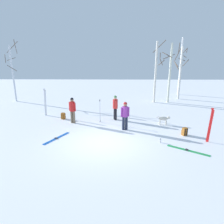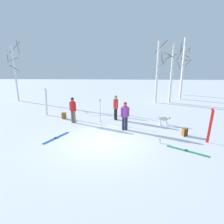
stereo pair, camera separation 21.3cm
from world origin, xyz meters
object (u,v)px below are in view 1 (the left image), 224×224
object	(u,v)px
ski_pair_planted_0	(45,102)
ski_pair_planted_1	(210,125)
ski_pair_lying_0	(57,138)
birch_tree_3	(180,73)
backpack_1	(185,132)
birch_tree_4	(181,66)
person_2	(72,109)
birch_tree_2	(170,72)
ski_poles_0	(100,110)
water_bottle_0	(160,141)
ski_pair_lying_1	(188,150)
person_0	(125,114)
birch_tree_1	(156,71)
birch_tree_0	(13,72)
dog	(164,119)
backpack_0	(63,116)
person_1	(115,106)

from	to	relation	value
ski_pair_planted_0	ski_pair_planted_1	bearing A→B (deg)	-24.95
ski_pair_lying_0	birch_tree_3	distance (m)	14.67
backpack_1	birch_tree_4	world-z (taller)	birch_tree_4
person_2	birch_tree_2	bearing A→B (deg)	38.38
ski_poles_0	water_bottle_0	world-z (taller)	ski_poles_0
backpack_1	ski_pair_lying_1	bearing A→B (deg)	-104.39
person_0	birch_tree_1	world-z (taller)	birch_tree_1
person_2	ski_pair_lying_1	xyz separation A→B (m)	(6.20, -3.88, -0.97)
person_0	ski_pair_planted_0	world-z (taller)	ski_pair_planted_0
person_0	ski_poles_0	xyz separation A→B (m)	(-1.59, 1.38, -0.16)
birch_tree_0	birch_tree_4	distance (m)	17.83
backpack_1	water_bottle_0	distance (m)	1.87
ski_pair_lying_1	birch_tree_3	size ratio (longest dim) A/B	0.32
backpack_1	birch_tree_4	size ratio (longest dim) A/B	0.07
ski_pair_planted_0	backpack_1	distance (m)	9.85
person_0	ski_pair_lying_1	bearing A→B (deg)	-43.54
dog	birch_tree_1	distance (m)	7.05
backpack_1	birch_tree_0	distance (m)	16.46
dog	birch_tree_4	size ratio (longest dim) A/B	0.14
person_2	backpack_0	distance (m)	1.44
birch_tree_0	dog	bearing A→B (deg)	-27.66
person_1	person_2	size ratio (longest dim) A/B	1.00
backpack_0	birch_tree_3	xyz separation A→B (m)	(10.32, 7.16, 2.51)
water_bottle_0	ski_pair_lying_0	bearing A→B (deg)	175.19
dog	ski_pair_lying_0	size ratio (longest dim) A/B	0.52
backpack_1	birch_tree_1	distance (m)	8.75
dog	ski_poles_0	world-z (taller)	ski_poles_0
water_bottle_0	birch_tree_4	world-z (taller)	birch_tree_4
birch_tree_1	ski_pair_planted_0	bearing A→B (deg)	-153.16
backpack_1	birch_tree_3	world-z (taller)	birch_tree_3
person_1	person_0	bearing A→B (deg)	-73.54
birch_tree_2	birch_tree_3	bearing A→B (deg)	48.65
birch_tree_2	ski_pair_lying_1	bearing A→B (deg)	-99.72
ski_pair_lying_0	ski_poles_0	bearing A→B (deg)	52.14
backpack_0	birch_tree_0	world-z (taller)	birch_tree_0
ski_poles_0	backpack_1	size ratio (longest dim) A/B	3.52
ski_poles_0	birch_tree_4	distance (m)	13.67
birch_tree_3	birch_tree_4	bearing A→B (deg)	72.47
ski_pair_planted_0	birch_tree_2	distance (m)	11.46
birch_tree_3	ski_pair_planted_1	bearing A→B (deg)	-99.73
ski_pair_lying_1	ski_poles_0	size ratio (longest dim) A/B	1.10
birch_tree_0	backpack_0	bearing A→B (deg)	-42.78
person_0	birch_tree_2	world-z (taller)	birch_tree_2
water_bottle_0	backpack_0	bearing A→B (deg)	147.07
ski_pair_lying_1	water_bottle_0	bearing A→B (deg)	142.13
person_1	ski_pair_lying_1	bearing A→B (deg)	-53.80
person_2	ski_poles_0	size ratio (longest dim) A/B	1.11
backpack_1	birch_tree_0	size ratio (longest dim) A/B	0.08
ski_poles_0	birch_tree_1	bearing A→B (deg)	51.78
dog	birch_tree_1	bearing A→B (deg)	84.15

